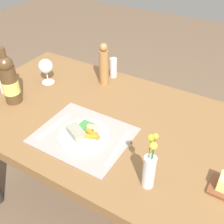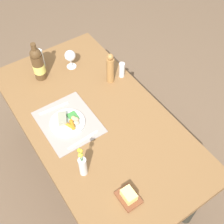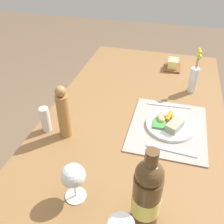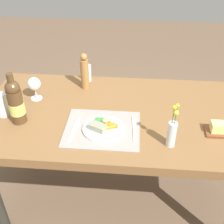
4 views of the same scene
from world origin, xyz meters
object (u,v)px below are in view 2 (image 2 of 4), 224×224
(pepper_mill, at_px, (110,69))
(water_tumbler, at_px, (40,60))
(salt_shaker, at_px, (122,70))
(dinner_plate, at_px, (68,122))
(dining_table, at_px, (96,126))
(wine_glass, at_px, (70,56))
(fork, at_px, (54,108))
(knife, at_px, (83,140))
(wine_bottle, at_px, (38,64))
(butter_dish, at_px, (129,196))
(flower_vase, at_px, (83,165))

(pepper_mill, bearing_deg, water_tumbler, -140.51)
(salt_shaker, bearing_deg, dinner_plate, -72.98)
(dining_table, distance_m, wine_glass, 0.55)
(fork, bearing_deg, knife, 10.49)
(dining_table, bearing_deg, wine_bottle, -166.63)
(dinner_plate, distance_m, wine_glass, 0.53)
(fork, height_order, salt_shaker, salt_shaker)
(fork, distance_m, wine_glass, 0.43)
(wine_bottle, bearing_deg, salt_shaker, 57.12)
(pepper_mill, relative_size, water_tumbler, 1.74)
(pepper_mill, distance_m, butter_dish, 0.88)
(wine_glass, relative_size, butter_dish, 1.12)
(dinner_plate, relative_size, fork, 1.08)
(water_tumbler, bearing_deg, salt_shaker, 46.00)
(pepper_mill, relative_size, salt_shaker, 2.06)
(dinner_plate, bearing_deg, flower_vase, -14.69)
(dinner_plate, bearing_deg, butter_dish, 2.79)
(water_tumbler, height_order, salt_shaker, water_tumbler)
(dinner_plate, height_order, flower_vase, flower_vase)
(dining_table, height_order, dinner_plate, dinner_plate)
(fork, distance_m, water_tumbler, 0.45)
(knife, xyz_separation_m, salt_shaker, (-0.32, 0.51, 0.05))
(wine_glass, xyz_separation_m, butter_dish, (1.06, -0.25, -0.08))
(dining_table, xyz_separation_m, wine_bottle, (-0.53, -0.13, 0.22))
(knife, xyz_separation_m, pepper_mill, (-0.33, 0.42, 0.11))
(wine_bottle, relative_size, flower_vase, 1.19)
(dining_table, relative_size, knife, 7.37)
(pepper_mill, bearing_deg, flower_vase, -45.58)
(dining_table, distance_m, salt_shaker, 0.45)
(water_tumbler, bearing_deg, dinner_plate, -8.63)
(fork, height_order, butter_dish, butter_dish)
(dining_table, distance_m, water_tumbler, 0.66)
(pepper_mill, height_order, flower_vase, flower_vase)
(dining_table, distance_m, pepper_mill, 0.41)
(wine_glass, relative_size, water_tumbler, 1.04)
(fork, bearing_deg, pepper_mill, 95.71)
(dining_table, xyz_separation_m, knife, (0.11, -0.15, 0.10))
(knife, bearing_deg, pepper_mill, 124.28)
(wine_bottle, xyz_separation_m, salt_shaker, (0.31, 0.49, -0.07))
(salt_shaker, distance_m, butter_dish, 0.91)
(dining_table, bearing_deg, pepper_mill, 129.83)
(knife, height_order, flower_vase, flower_vase)
(butter_dish, bearing_deg, salt_shaker, 147.03)
(wine_glass, distance_m, water_tumbler, 0.23)
(dining_table, height_order, flower_vase, flower_vase)
(flower_vase, bearing_deg, butter_dish, 24.94)
(dinner_plate, distance_m, salt_shaker, 0.55)
(fork, distance_m, butter_dish, 0.76)
(wine_bottle, height_order, butter_dish, wine_bottle)
(dinner_plate, height_order, fork, dinner_plate)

